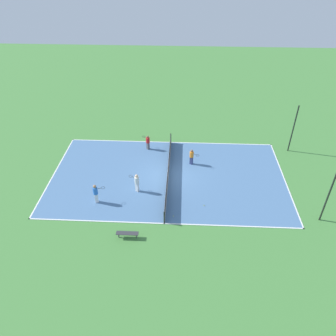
{
  "coord_description": "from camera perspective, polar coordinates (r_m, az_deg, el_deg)",
  "views": [
    {
      "loc": [
        22.41,
        1.1,
        17.09
      ],
      "look_at": [
        0.0,
        0.0,
        0.9
      ],
      "focal_mm": 35.0,
      "sensor_mm": 36.0,
      "label": 1
    }
  ],
  "objects": [
    {
      "name": "fence_post_back_left",
      "position": [
        32.49,
        20.96,
        6.35
      ],
      "size": [
        0.12,
        0.12,
        4.72
      ],
      "color": "black",
      "rests_on": "ground_plane"
    },
    {
      "name": "ground_plane",
      "position": [
        28.2,
        0.0,
        -1.48
      ],
      "size": [
        80.0,
        80.0,
        0.0
      ],
      "primitive_type": "plane",
      "color": "#47843D"
    },
    {
      "name": "player_near_blue",
      "position": [
        25.61,
        -12.48,
        -4.18
      ],
      "size": [
        0.64,
        0.99,
        1.67
      ],
      "rotation": [
        0.0,
        0.0,
        1.93
      ],
      "color": "white",
      "rests_on": "court_surface"
    },
    {
      "name": "bench",
      "position": [
        22.94,
        -7.09,
        -11.27
      ],
      "size": [
        0.36,
        1.53,
        0.45
      ],
      "rotation": [
        0.0,
        0.0,
        1.57
      ],
      "color": "#333338",
      "rests_on": "ground_plane"
    },
    {
      "name": "court_surface",
      "position": [
        28.2,
        0.0,
        -1.47
      ],
      "size": [
        11.38,
        19.97,
        0.02
      ],
      "color": "#4C729E",
      "rests_on": "ground_plane"
    },
    {
      "name": "tennis_ball_midcourt",
      "position": [
        25.43,
        6.32,
        -6.5
      ],
      "size": [
        0.07,
        0.07,
        0.07
      ],
      "primitive_type": "sphere",
      "color": "#CCE033",
      "rests_on": "court_surface"
    },
    {
      "name": "player_center_orange",
      "position": [
        29.29,
        4.15,
        2.09
      ],
      "size": [
        0.77,
        0.97,
        1.51
      ],
      "rotation": [
        0.0,
        0.0,
        1.02
      ],
      "color": "navy",
      "rests_on": "court_surface"
    },
    {
      "name": "tennis_net",
      "position": [
        27.87,
        0.0,
        -0.58
      ],
      "size": [
        11.18,
        0.1,
        1.04
      ],
      "color": "black",
      "rests_on": "court_surface"
    },
    {
      "name": "player_coach_red",
      "position": [
        31.42,
        -3.54,
        4.62
      ],
      "size": [
        0.89,
        0.9,
        1.47
      ],
      "rotation": [
        0.0,
        0.0,
        3.94
      ],
      "color": "#4C4C51",
      "rests_on": "court_surface"
    },
    {
      "name": "player_far_white",
      "position": [
        26.17,
        -5.47,
        -2.4
      ],
      "size": [
        0.76,
        0.97,
        1.65
      ],
      "rotation": [
        0.0,
        0.0,
        4.18
      ],
      "color": "white",
      "rests_on": "court_surface"
    },
    {
      "name": "fence_post_back_right",
      "position": [
        25.22,
        26.17,
        -4.28
      ],
      "size": [
        0.12,
        0.12,
        4.72
      ],
      "color": "black",
      "rests_on": "ground_plane"
    },
    {
      "name": "tennis_ball_near_net",
      "position": [
        24.44,
        0.94,
        -8.37
      ],
      "size": [
        0.07,
        0.07,
        0.07
      ],
      "primitive_type": "sphere",
      "color": "#CCE033",
      "rests_on": "court_surface"
    }
  ]
}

